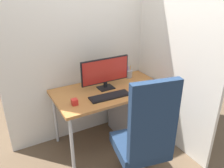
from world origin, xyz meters
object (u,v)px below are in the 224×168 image
Objects in this scene: filing_cabinet at (132,112)px; keyboard at (110,96)px; desk_clamp_accessory at (75,102)px; mouse at (138,90)px; pen_holder at (129,74)px; office_chair at (145,137)px; monitor at (105,72)px; notebook at (149,87)px.

keyboard reaches higher than filing_cabinet.
mouse is at bearing -3.93° from desk_clamp_accessory.
mouse is at bearing -107.27° from pen_holder.
filing_cabinet is (0.43, 0.83, -0.30)m from office_chair.
mouse is at bearing -110.86° from filing_cabinet.
office_chair is 2.01× the size of monitor.
filing_cabinet is at bearing 62.63° from office_chair.
notebook is at bearing -11.33° from mouse.
keyboard is 0.40m from desk_clamp_accessory.
office_chair is 0.80m from desk_clamp_accessory.
monitor reaches higher than filing_cabinet.
keyboard is 4.71× the size of mouse.
filing_cabinet is 0.99× the size of monitor.
notebook is (0.46, -0.26, -0.20)m from monitor.
pen_holder reaches higher than mouse.
pen_holder is (0.49, 0.37, 0.04)m from keyboard.
keyboard is at bearing -156.43° from filing_cabinet.
keyboard is at bearing 91.64° from office_chair.
pen_holder reaches higher than keyboard.
office_chair reaches higher than filing_cabinet.
filing_cabinet is at bearing 57.99° from mouse.
pen_holder reaches higher than notebook.
pen_holder is at bearing 21.43° from desk_clamp_accessory.
office_chair is at bearing -117.37° from filing_cabinet.
monitor is 0.44m from mouse.
monitor is 3.27× the size of pen_holder.
desk_clamp_accessory reaches higher than filing_cabinet.
pen_holder is 0.97× the size of notebook.
filing_cabinet is 6.01× the size of mouse.
pen_holder is (0.42, 0.14, -0.16)m from monitor.
desk_clamp_accessory is at bearing 160.85° from notebook.
mouse is 0.54× the size of pen_holder.
monitor is 0.31m from keyboard.
notebook is at bearing -3.17° from keyboard.
monitor is (-0.38, 0.03, 0.64)m from filing_cabinet.
monitor is 0.54m from desk_clamp_accessory.
office_chair reaches higher than monitor.
keyboard is 7.18× the size of desk_clamp_accessory.
pen_holder is (0.13, 0.40, 0.03)m from mouse.
pen_holder is at bearing 37.38° from keyboard.
monitor is 6.08× the size of mouse.
notebook is at bearing 50.23° from office_chair.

